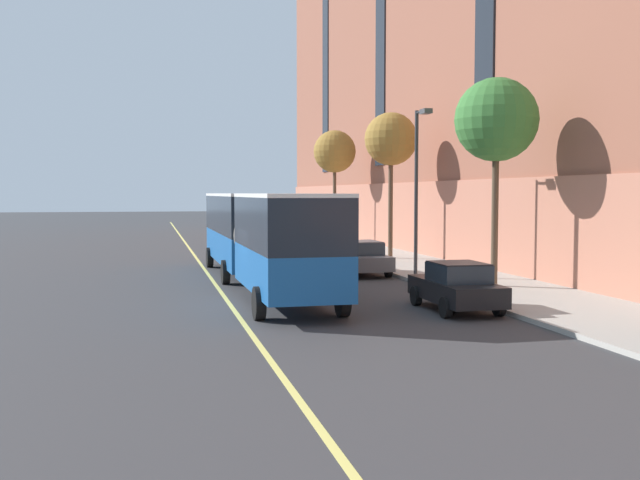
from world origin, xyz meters
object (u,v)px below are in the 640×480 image
street_tree_far_uptown (391,140)px  street_lamp (418,175)px  parked_car_champagne_5 (301,239)px  parked_car_red_0 (331,248)px  city_bus (259,233)px  parked_car_darkgray_3 (360,258)px  parked_car_black_2 (456,286)px  parked_car_darkgray_1 (279,233)px  street_tree_far_downtown (335,152)px  street_tree_mid_block (496,121)px

street_tree_far_uptown → street_lamp: size_ratio=1.12×
parked_car_champagne_5 → parked_car_red_0: bearing=-89.5°
city_bus → parked_car_darkgray_3: size_ratio=4.24×
parked_car_black_2 → street_lamp: size_ratio=0.59×
parked_car_darkgray_1 → parked_car_red_0: bearing=-89.7°
parked_car_black_2 → street_tree_far_downtown: 30.93m
city_bus → parked_car_darkgray_3: city_bus is taller
parked_car_champagne_5 → street_lamp: size_ratio=0.60×
street_tree_far_downtown → street_lamp: street_tree_far_downtown is taller
city_bus → parked_car_black_2: (5.17, -7.81, -1.37)m
parked_car_black_2 → street_tree_mid_block: street_tree_mid_block is taller
parked_car_darkgray_1 → street_tree_far_uptown: bearing=-77.6°
parked_car_red_0 → street_tree_far_uptown: 6.79m
parked_car_red_0 → parked_car_black_2: bearing=-90.3°
street_tree_far_downtown → street_lamp: (-1.74, -21.83, -2.18)m
parked_car_darkgray_3 → street_lamp: size_ratio=0.65×
parked_car_darkgray_3 → street_tree_mid_block: bearing=-60.2°
parked_car_darkgray_1 → parked_car_darkgray_3: size_ratio=0.99×
city_bus → street_tree_far_uptown: (8.68, 9.55, 4.50)m
parked_car_champagne_5 → parked_car_darkgray_1: bearing=90.1°
parked_car_darkgray_3 → parked_car_champagne_5: bearing=89.5°
parked_car_red_0 → street_tree_far_downtown: size_ratio=0.53×
street_tree_far_uptown → street_tree_far_downtown: bearing=90.0°
street_tree_mid_block → street_lamp: (-1.74, 3.78, -2.01)m
parked_car_red_0 → parked_car_black_2: size_ratio=1.01×
street_tree_far_downtown → street_tree_far_uptown: bearing=-90.0°
parked_car_black_2 → parked_car_champagne_5: (0.03, 24.96, -0.00)m
parked_car_black_2 → parked_car_champagne_5: size_ratio=0.98×
city_bus → parked_car_red_0: bearing=60.6°
parked_car_champagne_5 → street_lamp: bearing=-84.0°
parked_car_red_0 → parked_car_black_2: 17.16m
parked_car_darkgray_3 → street_tree_mid_block: street_tree_mid_block is taller
parked_car_red_0 → parked_car_darkgray_1: bearing=90.3°
city_bus → parked_car_champagne_5: bearing=73.1°
street_tree_mid_block → parked_car_darkgray_1: bearing=97.0°
parked_car_darkgray_1 → street_lamp: size_ratio=0.64×
parked_car_darkgray_3 → street_lamp: 4.86m
parked_car_red_0 → parked_car_darkgray_1: size_ratio=0.94×
parked_car_black_2 → parked_car_red_0: bearing=89.7°
parked_car_black_2 → street_tree_mid_block: 8.11m
city_bus → street_tree_mid_block: 10.24m
parked_car_champagne_5 → street_tree_mid_block: street_tree_mid_block is taller
parked_car_darkgray_3 → street_tree_far_uptown: street_tree_far_uptown is taller
parked_car_black_2 → street_tree_far_uptown: bearing=78.6°
street_tree_far_uptown → parked_car_black_2: bearing=-101.4°
city_bus → street_tree_far_uptown: size_ratio=2.45×
street_tree_far_downtown → parked_car_darkgray_3: bearing=-100.6°
street_tree_far_uptown → street_tree_far_downtown: street_tree_far_downtown is taller
parked_car_black_2 → city_bus: bearing=123.5°
parked_car_black_2 → street_tree_far_uptown: (3.51, 17.36, 5.87)m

